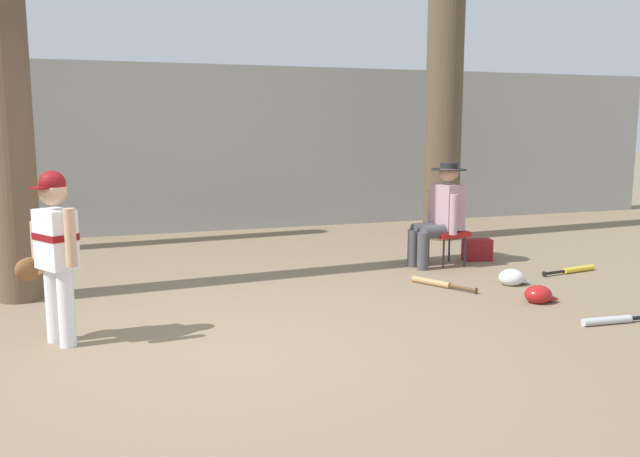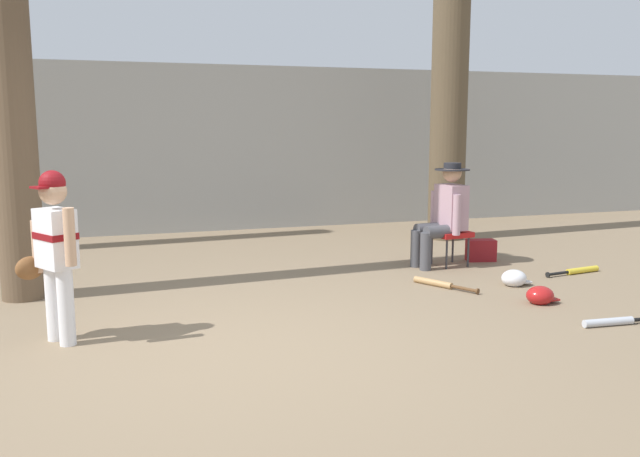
{
  "view_description": "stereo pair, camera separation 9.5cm",
  "coord_description": "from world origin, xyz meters",
  "px_view_note": "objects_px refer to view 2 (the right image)",
  "views": [
    {
      "loc": [
        -0.88,
        -4.54,
        1.63
      ],
      "look_at": [
        0.93,
        0.76,
        0.75
      ],
      "focal_mm": 37.11,
      "sensor_mm": 36.0,
      "label": 1
    },
    {
      "loc": [
        -0.79,
        -4.57,
        1.63
      ],
      "look_at": [
        0.93,
        0.76,
        0.75
      ],
      "focal_mm": 37.11,
      "sensor_mm": 36.0,
      "label": 2
    }
  ],
  "objects_px": {
    "bat_wood_tan": "(438,283)",
    "batting_helmet_red": "(540,296)",
    "bat_yellow_trainer": "(578,271)",
    "bat_aluminum_silver": "(615,322)",
    "tree_behind_spectator": "(451,50)",
    "handbag_beside_stool": "(481,250)",
    "seated_spectator": "(444,212)",
    "young_ballplayer": "(54,246)",
    "folding_stool": "(450,235)",
    "batting_helmet_white": "(514,278)"
  },
  "relations": [
    {
      "from": "bat_wood_tan",
      "to": "batting_helmet_red",
      "type": "height_order",
      "value": "batting_helmet_red"
    },
    {
      "from": "bat_yellow_trainer",
      "to": "bat_aluminum_silver",
      "type": "height_order",
      "value": "same"
    },
    {
      "from": "bat_yellow_trainer",
      "to": "tree_behind_spectator",
      "type": "bearing_deg",
      "value": 96.36
    },
    {
      "from": "bat_aluminum_silver",
      "to": "batting_helmet_red",
      "type": "height_order",
      "value": "batting_helmet_red"
    },
    {
      "from": "handbag_beside_stool",
      "to": "seated_spectator",
      "type": "bearing_deg",
      "value": -167.34
    },
    {
      "from": "bat_wood_tan",
      "to": "bat_aluminum_silver",
      "type": "xyz_separation_m",
      "value": [
        0.76,
        -1.63,
        0.0
      ]
    },
    {
      "from": "young_ballplayer",
      "to": "bat_yellow_trainer",
      "type": "distance_m",
      "value": 5.43
    },
    {
      "from": "folding_stool",
      "to": "bat_aluminum_silver",
      "type": "relative_size",
      "value": 0.59
    },
    {
      "from": "handbag_beside_stool",
      "to": "bat_wood_tan",
      "type": "relative_size",
      "value": 0.49
    },
    {
      "from": "bat_yellow_trainer",
      "to": "batting_helmet_white",
      "type": "height_order",
      "value": "batting_helmet_white"
    },
    {
      "from": "handbag_beside_stool",
      "to": "batting_helmet_red",
      "type": "xyz_separation_m",
      "value": [
        -0.52,
        -1.87,
        -0.05
      ]
    },
    {
      "from": "folding_stool",
      "to": "bat_yellow_trainer",
      "type": "relative_size",
      "value": 0.59
    },
    {
      "from": "tree_behind_spectator",
      "to": "bat_wood_tan",
      "type": "relative_size",
      "value": 8.61
    },
    {
      "from": "young_ballplayer",
      "to": "bat_yellow_trainer",
      "type": "bearing_deg",
      "value": 7.93
    },
    {
      "from": "bat_yellow_trainer",
      "to": "young_ballplayer",
      "type": "bearing_deg",
      "value": -172.07
    },
    {
      "from": "bat_yellow_trainer",
      "to": "batting_helmet_white",
      "type": "distance_m",
      "value": 1.04
    },
    {
      "from": "batting_helmet_white",
      "to": "seated_spectator",
      "type": "bearing_deg",
      "value": 102.82
    },
    {
      "from": "bat_aluminum_silver",
      "to": "young_ballplayer",
      "type": "bearing_deg",
      "value": 167.62
    },
    {
      "from": "young_ballplayer",
      "to": "handbag_beside_stool",
      "type": "bearing_deg",
      "value": 19.89
    },
    {
      "from": "batting_helmet_red",
      "to": "seated_spectator",
      "type": "bearing_deg",
      "value": 92.34
    },
    {
      "from": "folding_stool",
      "to": "seated_spectator",
      "type": "height_order",
      "value": "seated_spectator"
    },
    {
      "from": "bat_yellow_trainer",
      "to": "batting_helmet_white",
      "type": "xyz_separation_m",
      "value": [
        -1.0,
        -0.26,
        0.04
      ]
    },
    {
      "from": "bat_wood_tan",
      "to": "batting_helmet_red",
      "type": "distance_m",
      "value": 1.05
    },
    {
      "from": "young_ballplayer",
      "to": "handbag_beside_stool",
      "type": "xyz_separation_m",
      "value": [
        4.67,
        1.69,
        -0.61
      ]
    },
    {
      "from": "handbag_beside_stool",
      "to": "bat_aluminum_silver",
      "type": "bearing_deg",
      "value": -97.62
    },
    {
      "from": "tree_behind_spectator",
      "to": "folding_stool",
      "type": "bearing_deg",
      "value": -116.99
    },
    {
      "from": "seated_spectator",
      "to": "handbag_beside_stool",
      "type": "relative_size",
      "value": 3.53
    },
    {
      "from": "seated_spectator",
      "to": "bat_aluminum_silver",
      "type": "relative_size",
      "value": 1.58
    },
    {
      "from": "young_ballplayer",
      "to": "batting_helmet_red",
      "type": "xyz_separation_m",
      "value": [
        4.15,
        -0.18,
        -0.67
      ]
    },
    {
      "from": "batting_helmet_white",
      "to": "tree_behind_spectator",
      "type": "bearing_deg",
      "value": 75.48
    },
    {
      "from": "tree_behind_spectator",
      "to": "bat_wood_tan",
      "type": "distance_m",
      "value": 3.98
    },
    {
      "from": "folding_stool",
      "to": "batting_helmet_red",
      "type": "height_order",
      "value": "folding_stool"
    },
    {
      "from": "handbag_beside_stool",
      "to": "bat_wood_tan",
      "type": "height_order",
      "value": "handbag_beside_stool"
    },
    {
      "from": "young_ballplayer",
      "to": "batting_helmet_white",
      "type": "distance_m",
      "value": 4.4
    },
    {
      "from": "tree_behind_spectator",
      "to": "young_ballplayer",
      "type": "height_order",
      "value": "tree_behind_spectator"
    },
    {
      "from": "folding_stool",
      "to": "bat_yellow_trainer",
      "type": "height_order",
      "value": "folding_stool"
    },
    {
      "from": "folding_stool",
      "to": "batting_helmet_white",
      "type": "relative_size",
      "value": 1.44
    },
    {
      "from": "bat_wood_tan",
      "to": "handbag_beside_stool",
      "type": "bearing_deg",
      "value": 42.2
    },
    {
      "from": "batting_helmet_white",
      "to": "batting_helmet_red",
      "type": "height_order",
      "value": "batting_helmet_white"
    },
    {
      "from": "young_ballplayer",
      "to": "folding_stool",
      "type": "relative_size",
      "value": 2.94
    },
    {
      "from": "tree_behind_spectator",
      "to": "seated_spectator",
      "type": "relative_size",
      "value": 4.96
    },
    {
      "from": "batting_helmet_red",
      "to": "bat_yellow_trainer",
      "type": "bearing_deg",
      "value": 38.2
    },
    {
      "from": "tree_behind_spectator",
      "to": "bat_yellow_trainer",
      "type": "bearing_deg",
      "value": -83.64
    },
    {
      "from": "bat_wood_tan",
      "to": "batting_helmet_white",
      "type": "height_order",
      "value": "batting_helmet_white"
    },
    {
      "from": "tree_behind_spectator",
      "to": "young_ballplayer",
      "type": "bearing_deg",
      "value": -147.02
    },
    {
      "from": "batting_helmet_white",
      "to": "batting_helmet_red",
      "type": "relative_size",
      "value": 1.01
    },
    {
      "from": "handbag_beside_stool",
      "to": "batting_helmet_white",
      "type": "distance_m",
      "value": 1.25
    },
    {
      "from": "bat_wood_tan",
      "to": "batting_helmet_white",
      "type": "bearing_deg",
      "value": -14.63
    },
    {
      "from": "seated_spectator",
      "to": "batting_helmet_red",
      "type": "relative_size",
      "value": 3.94
    },
    {
      "from": "folding_stool",
      "to": "handbag_beside_stool",
      "type": "height_order",
      "value": "folding_stool"
    }
  ]
}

